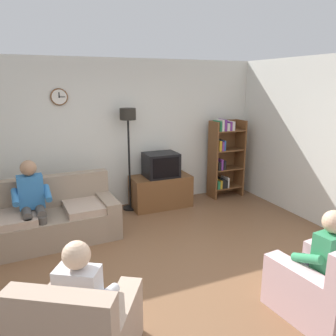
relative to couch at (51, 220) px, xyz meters
name	(u,v)px	position (x,y,z in m)	size (l,w,h in m)	color
ground_plane	(173,275)	(1.27, -1.61, -0.31)	(12.00, 12.00, 0.00)	brown
back_wall_assembly	(114,135)	(1.26, 1.05, 1.04)	(6.20, 0.17, 2.70)	silver
couch	(51,220)	(0.00, 0.00, 0.00)	(1.94, 0.98, 0.90)	gray
tv_stand	(161,191)	(2.01, 0.64, -0.02)	(1.10, 0.56, 0.59)	brown
tv	(161,165)	(2.01, 0.62, 0.50)	(0.60, 0.49, 0.44)	black
bookshelf	(224,157)	(3.42, 0.71, 0.51)	(0.68, 0.36, 1.59)	brown
floor_lamp	(128,131)	(1.45, 0.74, 1.14)	(0.28, 0.28, 1.85)	black
armchair_near_window	(82,335)	(0.04, -2.53, -0.02)	(1.14, 1.17, 0.90)	tan
armchair_near_bookshelf	(326,289)	(2.37, -2.85, -0.02)	(0.89, 0.96, 0.90)	beige
person_on_couch	(32,199)	(-0.23, -0.11, 0.39)	(0.53, 0.55, 1.24)	#3372B2
person_in_left_armchair	(84,295)	(0.09, -2.45, 0.29)	(0.61, 0.64, 1.12)	silver
person_in_right_armchair	(321,257)	(2.36, -2.76, 0.29)	(0.54, 0.56, 1.12)	#338C59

